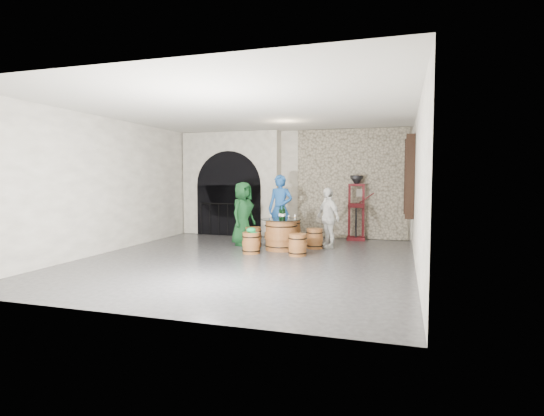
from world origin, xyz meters
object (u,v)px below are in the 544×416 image
(person_white, at_px, (328,218))
(side_barrel, at_px, (293,229))
(wine_bottle_center, at_px, (283,214))
(corking_press, at_px, (356,203))
(barrel_stool_near_left, at_px, (251,243))
(person_blue, at_px, (280,209))
(wine_bottle_left, at_px, (280,214))
(barrel_stool_far, at_px, (280,235))
(barrel_stool_right, at_px, (315,239))
(barrel_stool_left, at_px, (253,237))
(barrel_table, at_px, (281,235))
(wine_bottle_right, at_px, (284,213))
(barrel_stool_near_right, at_px, (298,245))
(person_green, at_px, (243,214))

(person_white, height_order, side_barrel, person_white)
(wine_bottle_center, distance_m, corking_press, 2.75)
(barrel_stool_near_left, bearing_deg, person_blue, 82.81)
(wine_bottle_left, distance_m, side_barrel, 1.81)
(barrel_stool_far, distance_m, corking_press, 2.45)
(person_blue, bearing_deg, person_white, -11.67)
(barrel_stool_far, xyz_separation_m, barrel_stool_right, (1.00, -0.38, 0.00))
(barrel_stool_left, height_order, barrel_stool_near_left, same)
(person_white, bearing_deg, wine_bottle_center, -97.01)
(person_blue, bearing_deg, barrel_table, -69.18)
(barrel_stool_far, bearing_deg, barrel_stool_left, -136.25)
(person_white, relative_size, wine_bottle_left, 4.72)
(wine_bottle_right, bearing_deg, wine_bottle_left, -123.30)
(wine_bottle_center, xyz_separation_m, side_barrel, (-0.21, 1.81, -0.59))
(barrel_stool_right, bearing_deg, person_blue, 152.04)
(barrel_stool_left, distance_m, barrel_stool_right, 1.58)
(barrel_stool_near_right, distance_m, person_blue, 2.02)
(barrel_table, distance_m, side_barrel, 1.75)
(wine_bottle_left, height_order, wine_bottle_right, same)
(barrel_stool_far, bearing_deg, wine_bottle_left, -74.38)
(barrel_stool_far, relative_size, barrel_stool_right, 1.00)
(person_green, bearing_deg, wine_bottle_right, -87.78)
(barrel_stool_left, xyz_separation_m, barrel_stool_far, (0.57, 0.55, 0.00))
(barrel_table, xyz_separation_m, barrel_stool_near_left, (-0.53, -0.70, -0.13))
(barrel_stool_right, distance_m, wine_bottle_left, 1.10)
(barrel_stool_right, relative_size, person_green, 0.30)
(person_green, bearing_deg, side_barrel, -22.33)
(person_white, relative_size, wine_bottle_center, 4.72)
(barrel_stool_left, xyz_separation_m, person_blue, (0.51, 0.73, 0.68))
(barrel_stool_far, xyz_separation_m, person_white, (1.31, -0.19, 0.52))
(barrel_stool_far, relative_size, corking_press, 0.27)
(barrel_stool_near_left, distance_m, corking_press, 3.70)
(barrel_table, bearing_deg, person_white, 31.71)
(barrel_stool_left, distance_m, wine_bottle_left, 1.05)
(wine_bottle_right, bearing_deg, person_white, 26.51)
(person_green, bearing_deg, barrel_stool_right, -73.58)
(barrel_table, bearing_deg, side_barrel, 94.79)
(barrel_stool_right, distance_m, wine_bottle_center, 1.08)
(barrel_stool_near_right, height_order, side_barrel, side_barrel)
(person_white, xyz_separation_m, wine_bottle_center, (-0.99, -0.71, 0.13))
(barrel_stool_right, height_order, person_blue, person_blue)
(barrel_stool_right, distance_m, barrel_stool_near_right, 1.13)
(person_blue, relative_size, wine_bottle_center, 5.74)
(barrel_stool_near_right, xyz_separation_m, person_green, (-1.74, 1.07, 0.58))
(barrel_stool_far, xyz_separation_m, side_barrel, (0.11, 0.90, 0.05))
(barrel_stool_near_right, relative_size, side_barrel, 0.83)
(barrel_table, xyz_separation_m, wine_bottle_left, (-0.03, 0.04, 0.52))
(barrel_stool_left, distance_m, barrel_stool_near_left, 1.04)
(person_blue, relative_size, wine_bottle_left, 5.74)
(barrel_stool_near_left, distance_m, person_blue, 1.87)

